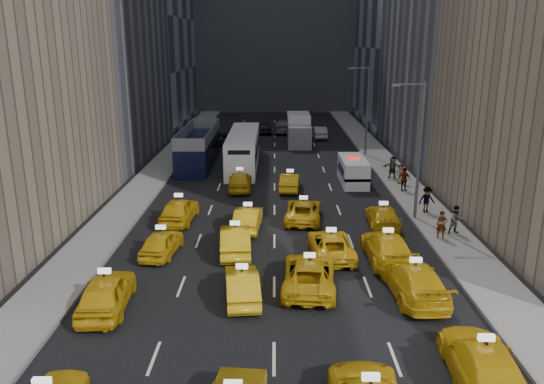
{
  "coord_description": "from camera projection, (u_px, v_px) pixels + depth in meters",
  "views": [
    {
      "loc": [
        0.02,
        -21.29,
        11.45
      ],
      "look_at": [
        -0.16,
        11.57,
        2.0
      ],
      "focal_mm": 35.0,
      "sensor_mm": 36.0,
      "label": 1
    }
  ],
  "objects": [
    {
      "name": "misc_car_1",
      "position": [
        227.0,
        138.0,
        60.51
      ],
      "size": [
        2.5,
        5.02,
        1.37
      ],
      "primitive_type": "imported",
      "rotation": [
        0.0,
        0.0,
        3.19
      ],
      "color": "black",
      "rests_on": "ground"
    },
    {
      "name": "taxi_3",
      "position": [
        483.0,
        364.0,
        18.13
      ],
      "size": [
        2.6,
        5.57,
        1.57
      ],
      "primitive_type": "imported",
      "rotation": [
        0.0,
        0.0,
        3.07
      ],
      "color": "gold",
      "rests_on": "ground"
    },
    {
      "name": "streetlight_far",
      "position": [
        366.0,
        108.0,
        52.98
      ],
      "size": [
        2.15,
        0.22,
        9.0
      ],
      "color": "#595B60",
      "rests_on": "ground"
    },
    {
      "name": "taxi_15",
      "position": [
        383.0,
        216.0,
        33.62
      ],
      "size": [
        2.13,
        4.69,
        1.33
      ],
      "primitive_type": "imported",
      "rotation": [
        0.0,
        0.0,
        3.08
      ],
      "color": "gold",
      "rests_on": "ground"
    },
    {
      "name": "nypd_van",
      "position": [
        353.0,
        171.0,
        43.73
      ],
      "size": [
        2.44,
        5.37,
        2.24
      ],
      "rotation": [
        0.0,
        0.0,
        0.08
      ],
      "color": "silver",
      "rests_on": "ground"
    },
    {
      "name": "ground",
      "position": [
        274.0,
        307.0,
        23.63
      ],
      "size": [
        160.0,
        160.0,
        0.0
      ],
      "primitive_type": "plane",
      "color": "black",
      "rests_on": "ground"
    },
    {
      "name": "taxi_16",
      "position": [
        240.0,
        181.0,
        41.8
      ],
      "size": [
        1.88,
        4.48,
        1.51
      ],
      "primitive_type": "imported",
      "rotation": [
        0.0,
        0.0,
        3.16
      ],
      "color": "gold",
      "rests_on": "ground"
    },
    {
      "name": "taxi_14",
      "position": [
        303.0,
        211.0,
        34.74
      ],
      "size": [
        2.7,
        5.07,
        1.36
      ],
      "primitive_type": "imported",
      "rotation": [
        0.0,
        0.0,
        3.05
      ],
      "color": "gold",
      "rests_on": "ground"
    },
    {
      "name": "pedestrian_5",
      "position": [
        393.0,
        167.0,
        44.79
      ],
      "size": [
        1.79,
        0.94,
        1.85
      ],
      "primitive_type": "imported",
      "rotation": [
        0.0,
        0.0,
        -0.27
      ],
      "color": "gray",
      "rests_on": "sidewalk_east"
    },
    {
      "name": "pedestrian_1",
      "position": [
        456.0,
        220.0,
        31.95
      ],
      "size": [
        0.92,
        0.62,
        1.74
      ],
      "primitive_type": "imported",
      "rotation": [
        0.0,
        0.0,
        0.2
      ],
      "color": "gray",
      "rests_on": "sidewalk_east"
    },
    {
      "name": "misc_car_3",
      "position": [
        264.0,
        128.0,
        67.23
      ],
      "size": [
        2.05,
        4.32,
        1.43
      ],
      "primitive_type": "imported",
      "rotation": [
        0.0,
        0.0,
        3.23
      ],
      "color": "black",
      "rests_on": "ground"
    },
    {
      "name": "taxi_17",
      "position": [
        290.0,
        182.0,
        41.8
      ],
      "size": [
        1.8,
        4.23,
        1.36
      ],
      "primitive_type": "imported",
      "rotation": [
        0.0,
        0.0,
        3.05
      ],
      "color": "gold",
      "rests_on": "ground"
    },
    {
      "name": "pedestrian_4",
      "position": [
        401.0,
        174.0,
        43.16
      ],
      "size": [
        0.87,
        0.65,
        1.59
      ],
      "primitive_type": "imported",
      "rotation": [
        0.0,
        0.0,
        -0.32
      ],
      "color": "gray",
      "rests_on": "sidewalk_east"
    },
    {
      "name": "sidewalk_east",
      "position": [
        391.0,
        171.0,
        47.58
      ],
      "size": [
        3.0,
        90.0,
        0.15
      ],
      "primitive_type": "cube",
      "color": "gray",
      "rests_on": "ground"
    },
    {
      "name": "taxi_13",
      "position": [
        248.0,
        218.0,
        33.16
      ],
      "size": [
        1.79,
        4.39,
        1.42
      ],
      "primitive_type": "imported",
      "rotation": [
        0.0,
        0.0,
        3.07
      ],
      "color": "gold",
      "rests_on": "ground"
    },
    {
      "name": "taxi_4",
      "position": [
        106.0,
        292.0,
        23.2
      ],
      "size": [
        2.19,
        4.85,
        1.61
      ],
      "primitive_type": "imported",
      "rotation": [
        0.0,
        0.0,
        3.2
      ],
      "color": "gold",
      "rests_on": "ground"
    },
    {
      "name": "taxi_11",
      "position": [
        387.0,
        248.0,
        28.23
      ],
      "size": [
        2.33,
        5.47,
        1.57
      ],
      "primitive_type": "imported",
      "rotation": [
        0.0,
        0.0,
        3.16
      ],
      "color": "gold",
      "rests_on": "ground"
    },
    {
      "name": "taxi_7",
      "position": [
        414.0,
        280.0,
        24.42
      ],
      "size": [
        2.51,
        5.56,
        1.58
      ],
      "primitive_type": "imported",
      "rotation": [
        0.0,
        0.0,
        3.2
      ],
      "color": "gold",
      "rests_on": "ground"
    },
    {
      "name": "taxi_10",
      "position": [
        331.0,
        245.0,
        28.94
      ],
      "size": [
        2.45,
        4.92,
        1.34
      ],
      "primitive_type": "imported",
      "rotation": [
        0.0,
        0.0,
        3.19
      ],
      "color": "gold",
      "rests_on": "ground"
    },
    {
      "name": "misc_car_0",
      "position": [
        353.0,
        161.0,
        48.59
      ],
      "size": [
        1.75,
        4.87,
        1.6
      ],
      "primitive_type": "imported",
      "rotation": [
        0.0,
        0.0,
        3.13
      ],
      "color": "#A9ABB1",
      "rests_on": "ground"
    },
    {
      "name": "box_truck",
      "position": [
        299.0,
        130.0,
        60.01
      ],
      "size": [
        2.63,
        7.38,
        3.36
      ],
      "rotation": [
        0.0,
        0.0,
        -0.02
      ],
      "color": "silver",
      "rests_on": "ground"
    },
    {
      "name": "misc_car_4",
      "position": [
        319.0,
        132.0,
        63.87
      ],
      "size": [
        1.72,
        4.46,
        1.45
      ],
      "primitive_type": "imported",
      "rotation": [
        0.0,
        0.0,
        3.18
      ],
      "color": "#9A9BA1",
      "rests_on": "ground"
    },
    {
      "name": "taxi_9",
      "position": [
        235.0,
        240.0,
        29.44
      ],
      "size": [
        1.98,
        4.75,
        1.53
      ],
      "primitive_type": "imported",
      "rotation": [
        0.0,
        0.0,
        3.22
      ],
      "color": "gold",
      "rests_on": "ground"
    },
    {
      "name": "pedestrian_0",
      "position": [
        442.0,
        225.0,
        31.17
      ],
      "size": [
        0.68,
        0.52,
        1.65
      ],
      "primitive_type": "imported",
      "rotation": [
        0.0,
        0.0,
        -0.23
      ],
      "color": "gray",
      "rests_on": "sidewalk_east"
    },
    {
      "name": "pedestrian_3",
      "position": [
        404.0,
        179.0,
        41.01
      ],
      "size": [
        1.13,
        0.66,
        1.81
      ],
      "primitive_type": "imported",
      "rotation": [
        0.0,
        0.0,
        0.17
      ],
      "color": "gray",
      "rests_on": "sidewalk_east"
    },
    {
      "name": "taxi_12",
      "position": [
        179.0,
        210.0,
        34.48
      ],
      "size": [
        2.24,
        4.8,
        1.59
      ],
      "primitive_type": "imported",
      "rotation": [
        0.0,
        0.0,
        3.06
      ],
      "color": "gold",
      "rests_on": "ground"
    },
    {
      "name": "sidewalk_west",
      "position": [
        158.0,
        171.0,
        47.69
      ],
      "size": [
        3.0,
        90.0,
        0.15
      ],
      "primitive_type": "cube",
      "color": "gray",
      "rests_on": "ground"
    },
    {
      "name": "pedestrian_2",
      "position": [
        427.0,
        200.0,
        35.83
      ],
      "size": [
        1.23,
        0.69,
        1.8
      ],
      "primitive_type": "imported",
      "rotation": [
        0.0,
        0.0,
        0.19
      ],
      "color": "gray",
      "rests_on": "sidewalk_east"
    },
    {
      "name": "taxi_6",
      "position": [
        309.0,
        274.0,
        25.24
      ],
      "size": [
        2.86,
        5.46,
        1.47
      ],
      "primitive_type": "imported",
      "rotation": [
        0.0,
        0.0,
        3.06
      ],
      "color": "gold",
      "rests_on": "ground"
    },
    {
      "name": "taxi_8",
      "position": [
        162.0,
        243.0,
        29.21
      ],
      "size": [
        2.06,
        4.2,
        1.38
      ],
      "primitive_type": "imported",
      "rotation": [
        0.0,
        0.0,
        3.03
      ],
      "color": "gold",
      "rests_on": "ground"
    },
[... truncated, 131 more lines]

